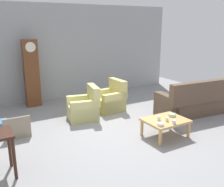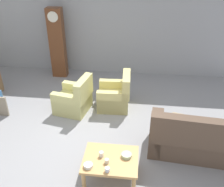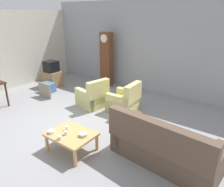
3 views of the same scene
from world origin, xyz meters
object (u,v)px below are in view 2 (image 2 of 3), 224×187
object	(u,v)px
couch_floral	(204,141)
armchair_olive_far	(115,96)
coffee_table_wood	(111,161)
cup_blue_rimmed	(107,170)
bowl_shallow_green	(127,155)
grandfather_clock	(57,43)
armchair_olive_near	(74,100)
cup_white_porcelain	(101,154)
cup_cream_tall	(107,161)
bowl_white_stacked	(88,166)

from	to	relation	value
couch_floral	armchair_olive_far	world-z (taller)	couch_floral
coffee_table_wood	cup_blue_rimmed	bearing A→B (deg)	-93.79
cup_blue_rimmed	bowl_shallow_green	size ratio (longest dim) A/B	0.45
armchair_olive_far	grandfather_clock	size ratio (longest dim) A/B	0.44
armchair_olive_near	coffee_table_wood	size ratio (longest dim) A/B	0.97
couch_floral	coffee_table_wood	xyz separation A→B (m)	(-1.74, -0.75, 0.01)
coffee_table_wood	bowl_shallow_green	world-z (taller)	bowl_shallow_green
couch_floral	coffee_table_wood	bearing A→B (deg)	-156.67
cup_white_porcelain	couch_floral	bearing A→B (deg)	20.48
couch_floral	cup_white_porcelain	bearing A→B (deg)	-159.52
armchair_olive_far	bowl_shallow_green	size ratio (longest dim) A/B	5.02
armchair_olive_far	armchair_olive_near	bearing A→B (deg)	-164.16
grandfather_clock	armchair_olive_near	bearing A→B (deg)	-64.24
grandfather_clock	cup_white_porcelain	bearing A→B (deg)	-63.96
grandfather_clock	armchair_olive_far	bearing A→B (deg)	-40.22
armchair_olive_far	bowl_shallow_green	world-z (taller)	armchair_olive_far
cup_cream_tall	armchair_olive_far	bearing A→B (deg)	92.29
bowl_white_stacked	bowl_shallow_green	size ratio (longest dim) A/B	0.83
coffee_table_wood	cup_cream_tall	bearing A→B (deg)	-116.46
bowl_white_stacked	bowl_shallow_green	world-z (taller)	bowl_shallow_green
armchair_olive_near	armchair_olive_far	distance (m)	1.03
coffee_table_wood	cup_white_porcelain	bearing A→B (deg)	167.08
couch_floral	cup_white_porcelain	size ratio (longest dim) A/B	21.83
cup_white_porcelain	cup_blue_rimmed	xyz separation A→B (m)	(0.15, -0.33, -0.01)
coffee_table_wood	grandfather_clock	distance (m)	4.46
cup_cream_tall	bowl_shallow_green	size ratio (longest dim) A/B	0.45
armchair_olive_near	coffee_table_wood	xyz separation A→B (m)	(1.14, -2.01, 0.06)
grandfather_clock	bowl_shallow_green	bearing A→B (deg)	-58.67
coffee_table_wood	bowl_white_stacked	world-z (taller)	bowl_white_stacked
cup_white_porcelain	armchair_olive_far	bearing A→B (deg)	89.55
cup_white_porcelain	cup_cream_tall	xyz separation A→B (m)	(0.11, -0.14, -0.01)
couch_floral	cup_cream_tall	bearing A→B (deg)	-154.46
couch_floral	grandfather_clock	distance (m)	4.97
couch_floral	armchair_olive_near	world-z (taller)	couch_floral
couch_floral	bowl_shallow_green	xyz separation A→B (m)	(-1.47, -0.67, 0.10)
armchair_olive_near	cup_blue_rimmed	xyz separation A→B (m)	(1.12, -2.30, 0.16)
bowl_white_stacked	bowl_shallow_green	bearing A→B (deg)	26.65
coffee_table_wood	armchair_olive_far	bearing A→B (deg)	93.72
couch_floral	cup_cream_tall	xyz separation A→B (m)	(-1.79, -0.86, 0.11)
cup_cream_tall	bowl_white_stacked	world-z (taller)	cup_cream_tall
grandfather_clock	cup_blue_rimmed	bearing A→B (deg)	-64.13
couch_floral	bowl_white_stacked	xyz separation A→B (m)	(-2.09, -0.98, 0.10)
couch_floral	coffee_table_wood	distance (m)	1.89
coffee_table_wood	cup_cream_tall	xyz separation A→B (m)	(-0.05, -0.11, 0.10)
couch_floral	cup_cream_tall	distance (m)	1.99
armchair_olive_near	cup_cream_tall	bearing A→B (deg)	-62.78
cup_blue_rimmed	bowl_white_stacked	size ratio (longest dim) A/B	0.54
couch_floral	cup_blue_rimmed	size ratio (longest dim) A/B	26.46
armchair_olive_near	bowl_white_stacked	world-z (taller)	armchair_olive_near
armchair_olive_near	armchair_olive_far	size ratio (longest dim) A/B	1.01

